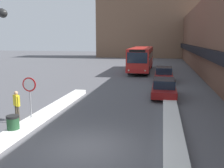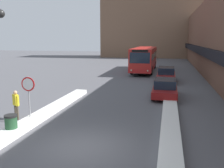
{
  "view_description": "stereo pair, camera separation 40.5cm",
  "coord_description": "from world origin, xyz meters",
  "px_view_note": "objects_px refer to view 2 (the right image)",
  "views": [
    {
      "loc": [
        2.99,
        -9.32,
        4.44
      ],
      "look_at": [
        -0.36,
        7.29,
        1.39
      ],
      "focal_mm": 40.0,
      "sensor_mm": 36.0,
      "label": 1
    },
    {
      "loc": [
        3.38,
        -9.23,
        4.44
      ],
      "look_at": [
        -0.36,
        7.29,
        1.39
      ],
      "focal_mm": 40.0,
      "sensor_mm": 36.0,
      "label": 2
    }
  ],
  "objects_px": {
    "parked_car_front": "(165,88)",
    "parked_car_back": "(166,74)",
    "stop_sign": "(28,90)",
    "pedestrian": "(16,102)",
    "trash_bin": "(11,124)",
    "city_bus": "(145,58)"
  },
  "relations": [
    {
      "from": "parked_car_front",
      "to": "parked_car_back",
      "type": "xyz_separation_m",
      "value": [
        -0.0,
        7.6,
        0.05
      ]
    },
    {
      "from": "parked_car_back",
      "to": "stop_sign",
      "type": "distance_m",
      "value": 16.91
    },
    {
      "from": "trash_bin",
      "to": "parked_car_front",
      "type": "bearing_deg",
      "value": 53.97
    },
    {
      "from": "parked_car_front",
      "to": "stop_sign",
      "type": "height_order",
      "value": "stop_sign"
    },
    {
      "from": "parked_car_front",
      "to": "trash_bin",
      "type": "distance_m",
      "value": 11.79
    },
    {
      "from": "stop_sign",
      "to": "city_bus",
      "type": "bearing_deg",
      "value": 80.36
    },
    {
      "from": "parked_car_back",
      "to": "pedestrian",
      "type": "relative_size",
      "value": 2.9
    },
    {
      "from": "pedestrian",
      "to": "trash_bin",
      "type": "distance_m",
      "value": 2.39
    },
    {
      "from": "parked_car_front",
      "to": "parked_car_back",
      "type": "distance_m",
      "value": 7.6
    },
    {
      "from": "parked_car_front",
      "to": "stop_sign",
      "type": "distance_m",
      "value": 10.51
    },
    {
      "from": "parked_car_front",
      "to": "parked_car_back",
      "type": "relative_size",
      "value": 0.94
    },
    {
      "from": "pedestrian",
      "to": "parked_car_back",
      "type": "bearing_deg",
      "value": 96.48
    },
    {
      "from": "parked_car_front",
      "to": "parked_car_back",
      "type": "bearing_deg",
      "value": 90.0
    },
    {
      "from": "pedestrian",
      "to": "parked_car_front",
      "type": "bearing_deg",
      "value": 77.46
    },
    {
      "from": "city_bus",
      "to": "trash_bin",
      "type": "xyz_separation_m",
      "value": [
        -3.85,
        -25.03,
        -1.31
      ]
    },
    {
      "from": "parked_car_back",
      "to": "trash_bin",
      "type": "xyz_separation_m",
      "value": [
        -6.93,
        -17.14,
        -0.28
      ]
    },
    {
      "from": "stop_sign",
      "to": "trash_bin",
      "type": "distance_m",
      "value": 2.23
    },
    {
      "from": "city_bus",
      "to": "trash_bin",
      "type": "distance_m",
      "value": 25.36
    },
    {
      "from": "city_bus",
      "to": "parked_car_front",
      "type": "height_order",
      "value": "city_bus"
    },
    {
      "from": "parked_car_front",
      "to": "stop_sign",
      "type": "bearing_deg",
      "value": -132.23
    },
    {
      "from": "stop_sign",
      "to": "pedestrian",
      "type": "relative_size",
      "value": 1.51
    },
    {
      "from": "trash_bin",
      "to": "stop_sign",
      "type": "bearing_deg",
      "value": 92.93
    }
  ]
}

